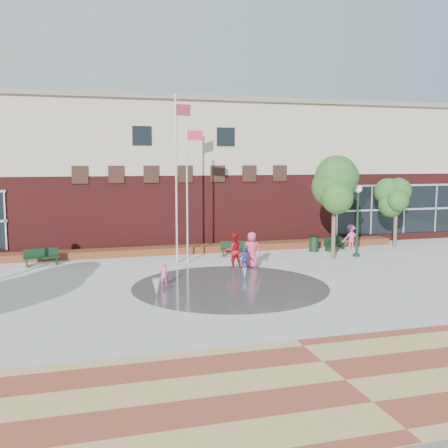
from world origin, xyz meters
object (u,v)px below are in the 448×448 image
object	(u,v)px
flagpole_right	(188,185)
trash_can	(314,244)
bench_left	(42,260)
flagpole_left	(177,171)
child_splash	(164,274)

from	to	relation	value
flagpole_right	trash_can	xyz separation A→B (m)	(7.87, 1.34, -3.62)
flagpole_right	bench_left	world-z (taller)	flagpole_right
flagpole_left	child_splash	xyz separation A→B (m)	(-1.54, -4.89, -4.34)
flagpole_left	bench_left	size ratio (longest dim) A/B	4.88
child_splash	flagpole_right	bearing A→B (deg)	-110.92
flagpole_left	bench_left	distance (m)	8.35
bench_left	child_splash	bearing A→B (deg)	-58.34
flagpole_right	child_splash	size ratio (longest dim) A/B	6.98
child_splash	trash_can	bearing A→B (deg)	-145.83
bench_left	trash_can	world-z (taller)	trash_can
flagpole_left	flagpole_right	distance (m)	0.95
trash_can	bench_left	bearing A→B (deg)	-179.95
flagpole_left	child_splash	distance (m)	6.71
bench_left	flagpole_left	bearing A→B (deg)	-19.39
flagpole_left	child_splash	bearing A→B (deg)	-131.35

